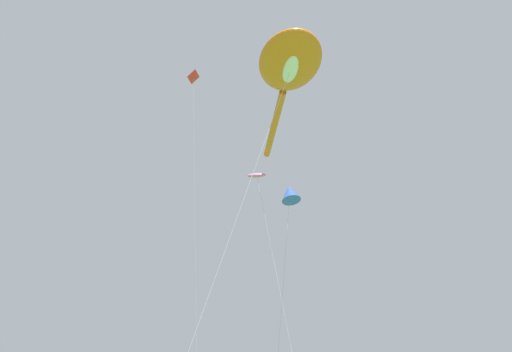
# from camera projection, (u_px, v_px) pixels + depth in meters

# --- Properties ---
(big_show_kite) EXTENTS (9.48, 9.26, 16.72)m
(big_show_kite) POSITION_uv_depth(u_px,v_px,m) (289.00, 67.00, 21.02)
(big_show_kite) COLOR orange
(big_show_kite) RESTS_ON ground
(small_kite_delta_white) EXTENTS (3.18, 1.01, 24.97)m
(small_kite_delta_white) POSITION_uv_depth(u_px,v_px,m) (194.00, 97.00, 33.43)
(small_kite_delta_white) COLOR red
(small_kite_delta_white) RESTS_ON ground
(small_kite_diamond_red) EXTENTS (1.11, 1.70, 11.84)m
(small_kite_diamond_red) POSITION_uv_depth(u_px,v_px,m) (290.00, 193.00, 22.72)
(small_kite_diamond_red) COLOR blue
(small_kite_diamond_red) RESTS_ON ground
(small_kite_stunt_black) EXTENTS (1.39, 3.92, 14.94)m
(small_kite_stunt_black) POSITION_uv_depth(u_px,v_px,m) (257.00, 176.00, 28.01)
(small_kite_stunt_black) COLOR pink
(small_kite_stunt_black) RESTS_ON ground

